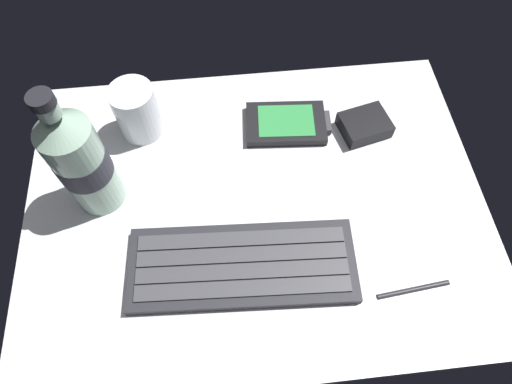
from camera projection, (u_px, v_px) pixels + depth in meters
ground_plane at (256, 207)px, 61.66cm from camera, size 64.00×48.00×2.80cm
keyboard at (242, 265)px, 55.68cm from camera, size 29.57×12.60×1.70cm
handheld_device at (287, 123)px, 66.59cm from camera, size 13.19×8.48×1.50cm
juice_cup at (137, 113)px, 63.56cm from camera, size 6.40×6.40×8.50cm
water_bottle at (80, 160)px, 53.55cm from camera, size 6.73×6.73×20.80cm
charger_block at (364, 125)px, 65.85cm from camera, size 8.11×7.08×2.40cm
stylus_pen at (414, 289)px, 54.65cm from camera, size 9.52×1.61×0.70cm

